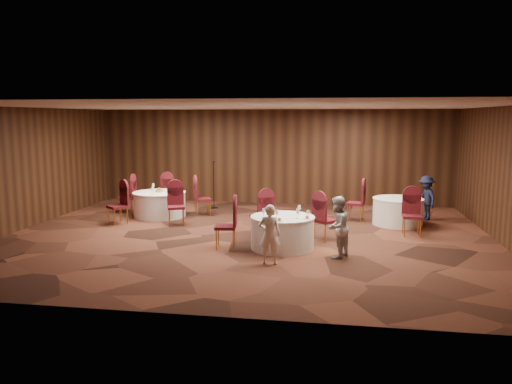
# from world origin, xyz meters

# --- Properties ---
(ground) EXTENTS (12.00, 12.00, 0.00)m
(ground) POSITION_xyz_m (0.00, 0.00, 0.00)
(ground) COLOR black
(ground) RESTS_ON ground
(room_shell) EXTENTS (12.00, 12.00, 12.00)m
(room_shell) POSITION_xyz_m (0.00, 0.00, 1.96)
(room_shell) COLOR silver
(room_shell) RESTS_ON ground
(table_main) EXTENTS (1.44, 1.44, 0.74)m
(table_main) POSITION_xyz_m (0.99, -0.97, 0.38)
(table_main) COLOR white
(table_main) RESTS_ON ground
(table_left) EXTENTS (1.56, 1.56, 0.74)m
(table_left) POSITION_xyz_m (-3.02, 2.09, 0.38)
(table_left) COLOR white
(table_left) RESTS_ON ground
(table_right) EXTENTS (1.37, 1.37, 0.74)m
(table_right) POSITION_xyz_m (3.86, 2.06, 0.38)
(table_right) COLOR white
(table_right) RESTS_ON ground
(chairs_main) EXTENTS (2.87, 1.97, 1.00)m
(chairs_main) POSITION_xyz_m (0.66, -0.33, 0.50)
(chairs_main) COLOR #460E19
(chairs_main) RESTS_ON ground
(chairs_left) EXTENTS (3.05, 3.13, 1.00)m
(chairs_left) POSITION_xyz_m (-3.02, 2.08, 0.50)
(chairs_left) COLOR #460E19
(chairs_left) RESTS_ON ground
(chairs_right) EXTENTS (1.90, 2.26, 1.00)m
(chairs_right) POSITION_xyz_m (3.39, 1.64, 0.50)
(chairs_right) COLOR #460E19
(chairs_right) RESTS_ON ground
(tabletop_main) EXTENTS (1.07, 1.11, 0.22)m
(tabletop_main) POSITION_xyz_m (1.20, -1.10, 0.84)
(tabletop_main) COLOR silver
(tabletop_main) RESTS_ON table_main
(tabletop_left) EXTENTS (0.77, 0.82, 0.22)m
(tabletop_left) POSITION_xyz_m (-3.01, 2.10, 0.82)
(tabletop_left) COLOR silver
(tabletop_left) RESTS_ON table_left
(tabletop_right) EXTENTS (0.08, 0.08, 0.22)m
(tabletop_right) POSITION_xyz_m (4.10, 1.76, 0.90)
(tabletop_right) COLOR silver
(tabletop_right) RESTS_ON table_right
(mic_stand) EXTENTS (0.24, 0.24, 1.54)m
(mic_stand) POSITION_xyz_m (-1.76, 3.72, 0.44)
(mic_stand) COLOR black
(mic_stand) RESTS_ON ground
(woman_a) EXTENTS (0.47, 0.33, 1.23)m
(woman_a) POSITION_xyz_m (0.87, -2.22, 0.61)
(woman_a) COLOR white
(woman_a) RESTS_ON ground
(woman_b) EXTENTS (0.73, 0.79, 1.31)m
(woman_b) POSITION_xyz_m (2.20, -1.50, 0.66)
(woman_b) COLOR silver
(woman_b) RESTS_ON ground
(man_c) EXTENTS (0.74, 0.94, 1.28)m
(man_c) POSITION_xyz_m (4.73, 2.87, 0.64)
(man_c) COLOR #151931
(man_c) RESTS_ON ground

